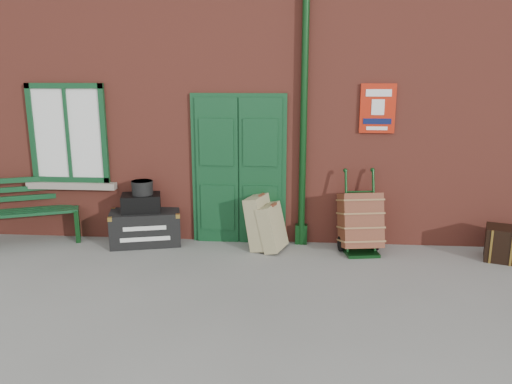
# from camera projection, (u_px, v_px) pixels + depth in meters

# --- Properties ---
(ground) EXTENTS (80.00, 80.00, 0.00)m
(ground) POSITION_uv_depth(u_px,v_px,m) (250.00, 280.00, 6.30)
(ground) COLOR gray
(ground) RESTS_ON ground
(station_building) EXTENTS (10.30, 4.30, 4.36)m
(station_building) POSITION_uv_depth(u_px,v_px,m) (267.00, 94.00, 9.18)
(station_building) COLOR brown
(station_building) RESTS_ON ground
(bench) EXTENTS (1.72, 1.10, 1.02)m
(bench) POSITION_uv_depth(u_px,v_px,m) (21.00, 210.00, 7.60)
(bench) COLOR #113E1F
(bench) RESTS_ON ground
(houdini_trunk) EXTENTS (1.14, 0.81, 0.52)m
(houdini_trunk) POSITION_uv_depth(u_px,v_px,m) (146.00, 227.00, 7.58)
(houdini_trunk) COLOR black
(houdini_trunk) RESTS_ON ground
(strongbox) EXTENTS (0.65, 0.54, 0.26)m
(strongbox) POSITION_uv_depth(u_px,v_px,m) (141.00, 203.00, 7.49)
(strongbox) COLOR black
(strongbox) RESTS_ON houdini_trunk
(hatbox) EXTENTS (0.38, 0.38, 0.21)m
(hatbox) POSITION_uv_depth(u_px,v_px,m) (142.00, 188.00, 7.44)
(hatbox) COLOR black
(hatbox) RESTS_ON strongbox
(suitcase_back) EXTENTS (0.50, 0.64, 0.80)m
(suitcase_back) POSITION_uv_depth(u_px,v_px,m) (260.00, 221.00, 7.39)
(suitcase_back) COLOR tan
(suitcase_back) RESTS_ON ground
(suitcase_front) EXTENTS (0.49, 0.58, 0.69)m
(suitcase_front) POSITION_uv_depth(u_px,v_px,m) (272.00, 227.00, 7.29)
(suitcase_front) COLOR tan
(suitcase_front) RESTS_ON ground
(porter_trolley) EXTENTS (0.66, 0.70, 1.18)m
(porter_trolley) POSITION_uv_depth(u_px,v_px,m) (360.00, 221.00, 7.20)
(porter_trolley) COLOR black
(porter_trolley) RESTS_ON ground
(dark_trunk) EXTENTS (0.76, 0.62, 0.47)m
(dark_trunk) POSITION_uv_depth(u_px,v_px,m) (511.00, 245.00, 6.88)
(dark_trunk) COLOR black
(dark_trunk) RESTS_ON ground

